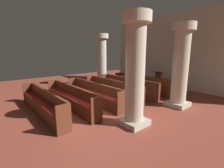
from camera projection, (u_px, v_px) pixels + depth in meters
name	position (u px, v px, depth m)	size (l,w,h in m)	color
ground_plane	(96.00, 110.00, 6.42)	(19.20, 19.20, 0.00)	brown
back_wall	(177.00, 52.00, 9.79)	(10.00, 0.16, 4.50)	beige
pew_row_0	(140.00, 83.00, 9.34)	(3.89, 0.46, 0.88)	brown
pew_row_1	(127.00, 85.00, 8.65)	(3.89, 0.46, 0.88)	brown
pew_row_2	(111.00, 88.00, 7.96)	(3.89, 0.47, 0.88)	brown
pew_row_3	(93.00, 92.00, 7.26)	(3.89, 0.46, 0.88)	brown
pew_row_4	(70.00, 96.00, 6.57)	(3.89, 0.46, 0.88)	brown
pew_row_5	(42.00, 102.00, 5.87)	(3.89, 0.47, 0.88)	brown
pillar_aisle_side	(181.00, 65.00, 6.51)	(0.91, 0.91, 3.38)	#B6AD9A
pillar_far_side	(102.00, 59.00, 10.61)	(0.91, 0.91, 3.38)	#B6AD9A
pillar_aisle_rear	(135.00, 70.00, 4.77)	(0.85, 0.85, 3.38)	#B6AD9A
lectern	(158.00, 81.00, 9.94)	(0.48, 0.45, 1.08)	brown
hymn_book	(66.00, 83.00, 7.19)	(0.14, 0.21, 0.03)	black
kneeler_box_navy	(138.00, 109.00, 6.13)	(0.39, 0.26, 0.21)	navy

